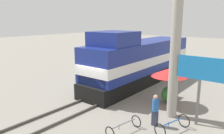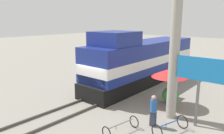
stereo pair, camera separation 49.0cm
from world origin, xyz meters
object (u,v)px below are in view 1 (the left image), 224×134
object	(u,v)px
bicycle	(172,125)
utility_pole	(176,32)
locomotive	(140,61)
vendor_umbrella	(169,72)
person_bystander	(155,109)
bicycle_spare	(124,127)
billboard_sign	(200,73)

from	to	relation	value
bicycle	utility_pole	bearing A→B (deg)	130.89
locomotive	vendor_umbrella	world-z (taller)	locomotive
utility_pole	person_bystander	distance (m)	4.22
locomotive	bicycle_spare	distance (m)	9.11
utility_pole	person_bystander	bearing A→B (deg)	-96.96
bicycle_spare	utility_pole	bearing A→B (deg)	82.59
vendor_umbrella	bicycle_spare	bearing A→B (deg)	-91.36
locomotive	utility_pole	xyz separation A→B (m)	(5.03, -4.71, 2.81)
bicycle_spare	vendor_umbrella	bearing A→B (deg)	98.43
person_bystander	bicycle_spare	xyz separation A→B (m)	(-0.82, -1.65, -0.59)
bicycle	locomotive	bearing A→B (deg)	148.16
billboard_sign	person_bystander	bearing A→B (deg)	-138.09
billboard_sign	bicycle	size ratio (longest dim) A/B	1.85
bicycle_spare	person_bystander	bearing A→B (deg)	73.31
billboard_sign	bicycle_spare	xyz separation A→B (m)	(-2.49, -3.15, -2.47)
bicycle	billboard_sign	bearing A→B (deg)	83.64
person_bystander	vendor_umbrella	bearing A→B (deg)	102.69
vendor_umbrella	bicycle	distance (m)	4.09
person_bystander	bicycle_spare	world-z (taller)	person_bystander
vendor_umbrella	billboard_sign	size ratio (longest dim) A/B	0.67
person_bystander	bicycle_spare	size ratio (longest dim) A/B	0.87
person_bystander	bicycle	bearing A→B (deg)	-5.29
locomotive	utility_pole	distance (m)	7.44
utility_pole	vendor_umbrella	world-z (taller)	utility_pole
locomotive	bicycle	distance (m)	8.86
billboard_sign	bicycle_spare	size ratio (longest dim) A/B	1.88
locomotive	utility_pole	bearing A→B (deg)	-43.09
utility_pole	vendor_umbrella	size ratio (longest dim) A/B	3.91
person_bystander	bicycle_spare	bearing A→B (deg)	-116.47
vendor_umbrella	billboard_sign	world-z (taller)	billboard_sign
locomotive	bicycle_spare	bearing A→B (deg)	-63.44
locomotive	bicycle	bearing A→B (deg)	-47.87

